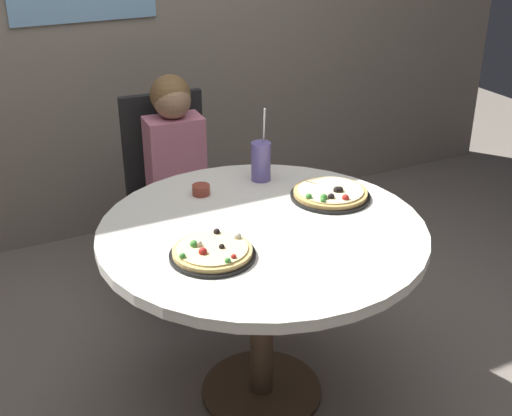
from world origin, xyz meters
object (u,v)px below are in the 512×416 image
object	(u,v)px
pizza_cheese	(212,252)
sauce_bowl	(201,190)
chair_wooden	(170,182)
diner_child	(182,205)
pizza_veggie	(330,194)
soda_cup	(261,161)
dining_table	(262,252)

from	to	relation	value
pizza_cheese	sauce_bowl	size ratio (longest dim) A/B	4.04
chair_wooden	diner_child	distance (m)	0.19
chair_wooden	pizza_veggie	world-z (taller)	chair_wooden
soda_cup	sauce_bowl	world-z (taller)	soda_cup
dining_table	pizza_cheese	size ratio (longest dim) A/B	4.12
pizza_cheese	soda_cup	xyz separation A→B (m)	(0.43, 0.49, 0.06)
pizza_veggie	pizza_cheese	distance (m)	0.62
diner_child	sauce_bowl	bearing A→B (deg)	-100.38
pizza_veggie	sauce_bowl	distance (m)	0.50
diner_child	pizza_veggie	size ratio (longest dim) A/B	3.50
sauce_bowl	diner_child	bearing A→B (deg)	79.62
diner_child	sauce_bowl	size ratio (longest dim) A/B	15.46
chair_wooden	diner_child	world-z (taller)	diner_child
diner_child	pizza_veggie	distance (m)	0.85
dining_table	chair_wooden	xyz separation A→B (m)	(0.01, 1.00, -0.12)
pizza_veggie	pizza_cheese	size ratio (longest dim) A/B	1.09
diner_child	pizza_veggie	xyz separation A→B (m)	(0.35, -0.72, 0.28)
pizza_veggie	sauce_bowl	size ratio (longest dim) A/B	4.42
soda_cup	sauce_bowl	bearing A→B (deg)	-174.31
soda_cup	sauce_bowl	distance (m)	0.28
diner_child	sauce_bowl	xyz separation A→B (m)	(-0.09, -0.47, 0.29)
chair_wooden	sauce_bowl	bearing A→B (deg)	-98.39
pizza_veggie	sauce_bowl	bearing A→B (deg)	150.12
soda_cup	diner_child	bearing A→B (deg)	112.83
dining_table	diner_child	distance (m)	0.84
pizza_veggie	pizza_cheese	xyz separation A→B (m)	(-0.59, -0.22, 0.00)
sauce_bowl	pizza_cheese	bearing A→B (deg)	-107.96
dining_table	diner_child	bearing A→B (deg)	90.32
diner_child	pizza_veggie	bearing A→B (deg)	-64.35
dining_table	chair_wooden	world-z (taller)	chair_wooden
pizza_veggie	chair_wooden	bearing A→B (deg)	110.43
diner_child	soda_cup	world-z (taller)	diner_child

